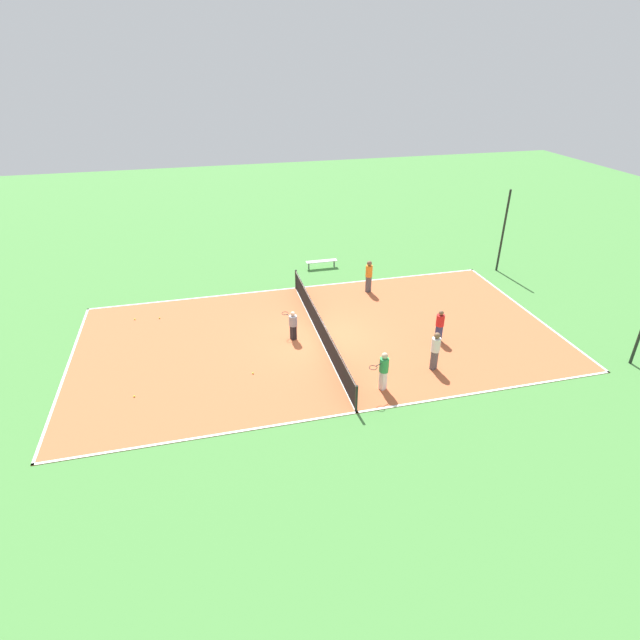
{
  "coord_description": "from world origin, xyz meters",
  "views": [
    {
      "loc": [
        18.86,
        -4.67,
        11.4
      ],
      "look_at": [
        0.0,
        0.0,
        0.9
      ],
      "focal_mm": 28.0,
      "sensor_mm": 36.0,
      "label": 1
    }
  ],
  "objects_px": {
    "player_coach_red": "(440,324)",
    "fence_post_back_left": "(503,231)",
    "player_center_orange": "(369,274)",
    "player_far_white": "(436,348)",
    "tennis_net": "(320,326)",
    "player_far_green": "(384,369)",
    "tennis_ball_far_baseline": "(253,373)",
    "tennis_ball_midcourt": "(160,318)",
    "player_baseline_gray": "(293,324)",
    "tennis_ball_left_sideline": "(134,396)",
    "tennis_ball_right_alley": "(135,319)",
    "bench": "(322,262)"
  },
  "relations": [
    {
      "from": "player_far_white",
      "to": "tennis_ball_far_baseline",
      "type": "height_order",
      "value": "player_far_white"
    },
    {
      "from": "tennis_ball_right_alley",
      "to": "tennis_ball_far_baseline",
      "type": "bearing_deg",
      "value": 39.86
    },
    {
      "from": "player_far_white",
      "to": "fence_post_back_left",
      "type": "height_order",
      "value": "fence_post_back_left"
    },
    {
      "from": "bench",
      "to": "player_far_white",
      "type": "xyz_separation_m",
      "value": [
        11.51,
        1.8,
        0.58
      ]
    },
    {
      "from": "player_coach_red",
      "to": "player_far_green",
      "type": "xyz_separation_m",
      "value": [
        2.85,
        -3.68,
        0.09
      ]
    },
    {
      "from": "tennis_ball_left_sideline",
      "to": "tennis_ball_right_alley",
      "type": "bearing_deg",
      "value": -175.97
    },
    {
      "from": "player_coach_red",
      "to": "fence_post_back_left",
      "type": "xyz_separation_m",
      "value": [
        -6.64,
        6.94,
        1.52
      ]
    },
    {
      "from": "tennis_ball_right_alley",
      "to": "tennis_ball_midcourt",
      "type": "relative_size",
      "value": 1.0
    },
    {
      "from": "player_center_orange",
      "to": "tennis_ball_right_alley",
      "type": "xyz_separation_m",
      "value": [
        0.35,
        -11.92,
        -0.97
      ]
    },
    {
      "from": "fence_post_back_left",
      "to": "player_center_orange",
      "type": "bearing_deg",
      "value": -82.94
    },
    {
      "from": "tennis_ball_midcourt",
      "to": "tennis_ball_left_sideline",
      "type": "bearing_deg",
      "value": -6.45
    },
    {
      "from": "player_far_green",
      "to": "fence_post_back_left",
      "type": "xyz_separation_m",
      "value": [
        -9.49,
        10.62,
        1.43
      ]
    },
    {
      "from": "tennis_net",
      "to": "player_far_green",
      "type": "height_order",
      "value": "player_far_green"
    },
    {
      "from": "tennis_ball_left_sideline",
      "to": "tennis_net",
      "type": "bearing_deg",
      "value": 108.66
    },
    {
      "from": "tennis_ball_right_alley",
      "to": "tennis_ball_left_sideline",
      "type": "bearing_deg",
      "value": 4.03
    },
    {
      "from": "player_coach_red",
      "to": "tennis_ball_right_alley",
      "type": "relative_size",
      "value": 21.81
    },
    {
      "from": "tennis_ball_far_baseline",
      "to": "tennis_ball_left_sideline",
      "type": "distance_m",
      "value": 4.52
    },
    {
      "from": "tennis_net",
      "to": "player_far_green",
      "type": "relative_size",
      "value": 6.75
    },
    {
      "from": "player_baseline_gray",
      "to": "player_far_green",
      "type": "relative_size",
      "value": 0.85
    },
    {
      "from": "tennis_ball_far_baseline",
      "to": "fence_post_back_left",
      "type": "distance_m",
      "value": 17.11
    },
    {
      "from": "tennis_ball_midcourt",
      "to": "fence_post_back_left",
      "type": "bearing_deg",
      "value": 94.62
    },
    {
      "from": "tennis_net",
      "to": "tennis_ball_right_alley",
      "type": "distance_m",
      "value": 9.07
    },
    {
      "from": "player_baseline_gray",
      "to": "fence_post_back_left",
      "type": "relative_size",
      "value": 0.29
    },
    {
      "from": "player_far_white",
      "to": "fence_post_back_left",
      "type": "relative_size",
      "value": 0.35
    },
    {
      "from": "player_center_orange",
      "to": "tennis_ball_left_sideline",
      "type": "bearing_deg",
      "value": 5.88
    },
    {
      "from": "player_far_white",
      "to": "fence_post_back_left",
      "type": "xyz_separation_m",
      "value": [
        -8.68,
        8.13,
        1.4
      ]
    },
    {
      "from": "player_coach_red",
      "to": "tennis_ball_right_alley",
      "type": "xyz_separation_m",
      "value": [
        -5.26,
        -13.3,
        -0.8
      ]
    },
    {
      "from": "tennis_ball_far_baseline",
      "to": "bench",
      "type": "bearing_deg",
      "value": 152.09
    },
    {
      "from": "tennis_net",
      "to": "tennis_ball_far_baseline",
      "type": "height_order",
      "value": "tennis_net"
    },
    {
      "from": "tennis_ball_right_alley",
      "to": "tennis_ball_far_baseline",
      "type": "relative_size",
      "value": 1.0
    },
    {
      "from": "tennis_ball_far_baseline",
      "to": "tennis_ball_midcourt",
      "type": "relative_size",
      "value": 1.0
    },
    {
      "from": "player_far_green",
      "to": "tennis_ball_right_alley",
      "type": "xyz_separation_m",
      "value": [
        -8.11,
        -9.62,
        -0.89
      ]
    },
    {
      "from": "player_center_orange",
      "to": "tennis_ball_far_baseline",
      "type": "distance_m",
      "value": 9.43
    },
    {
      "from": "player_coach_red",
      "to": "player_center_orange",
      "type": "bearing_deg",
      "value": 169.5
    },
    {
      "from": "tennis_net",
      "to": "player_coach_red",
      "type": "relative_size",
      "value": 7.32
    },
    {
      "from": "tennis_ball_midcourt",
      "to": "tennis_ball_right_alley",
      "type": "bearing_deg",
      "value": -97.86
    },
    {
      "from": "tennis_net",
      "to": "tennis_ball_midcourt",
      "type": "xyz_separation_m",
      "value": [
        -3.58,
        -7.1,
        -0.52
      ]
    },
    {
      "from": "tennis_ball_midcourt",
      "to": "tennis_ball_left_sideline",
      "type": "xyz_separation_m",
      "value": [
        6.21,
        -0.7,
        0.0
      ]
    },
    {
      "from": "player_baseline_gray",
      "to": "tennis_ball_midcourt",
      "type": "bearing_deg",
      "value": 35.34
    },
    {
      "from": "player_far_green",
      "to": "fence_post_back_left",
      "type": "height_order",
      "value": "fence_post_back_left"
    },
    {
      "from": "player_baseline_gray",
      "to": "tennis_ball_far_baseline",
      "type": "xyz_separation_m",
      "value": [
        2.34,
        -2.11,
        -0.73
      ]
    },
    {
      "from": "player_center_orange",
      "to": "tennis_ball_left_sideline",
      "type": "distance_m",
      "value": 13.33
    },
    {
      "from": "bench",
      "to": "tennis_ball_far_baseline",
      "type": "distance_m",
      "value": 11.47
    },
    {
      "from": "player_coach_red",
      "to": "tennis_net",
      "type": "bearing_deg",
      "value": -131.05
    },
    {
      "from": "player_baseline_gray",
      "to": "tennis_ball_right_alley",
      "type": "xyz_separation_m",
      "value": [
        -3.58,
        -7.05,
        -0.73
      ]
    },
    {
      "from": "player_center_orange",
      "to": "tennis_ball_far_baseline",
      "type": "relative_size",
      "value": 25.79
    },
    {
      "from": "bench",
      "to": "fence_post_back_left",
      "type": "xyz_separation_m",
      "value": [
        2.83,
        9.93,
        1.98
      ]
    },
    {
      "from": "tennis_net",
      "to": "player_coach_red",
      "type": "xyz_separation_m",
      "value": [
        1.52,
        5.05,
        0.28
      ]
    },
    {
      "from": "player_far_green",
      "to": "player_far_white",
      "type": "bearing_deg",
      "value": 170.92
    },
    {
      "from": "player_coach_red",
      "to": "fence_post_back_left",
      "type": "distance_m",
      "value": 9.73
    }
  ]
}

